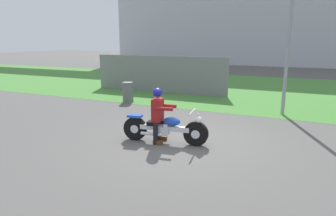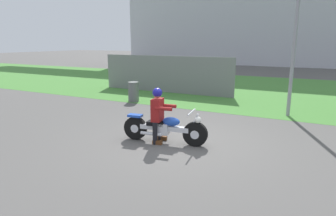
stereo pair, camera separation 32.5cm
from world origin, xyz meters
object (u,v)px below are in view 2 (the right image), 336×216
motorcycle_lead (165,128)px  trash_can (133,92)px  streetlight_pole (302,4)px  rider_lead (158,111)px

motorcycle_lead → trash_can: motorcycle_lead is taller
motorcycle_lead → streetlight_pole: streetlight_pole is taller
motorcycle_lead → rider_lead: size_ratio=1.58×
motorcycle_lead → rider_lead: rider_lead is taller
rider_lead → streetlight_pole: 5.90m
motorcycle_lead → trash_can: 5.35m
rider_lead → streetlight_pole: (2.75, 4.38, 2.83)m
rider_lead → streetlight_pole: bearing=49.5°
rider_lead → motorcycle_lead: bearing=-0.9°
motorcycle_lead → rider_lead: 0.46m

